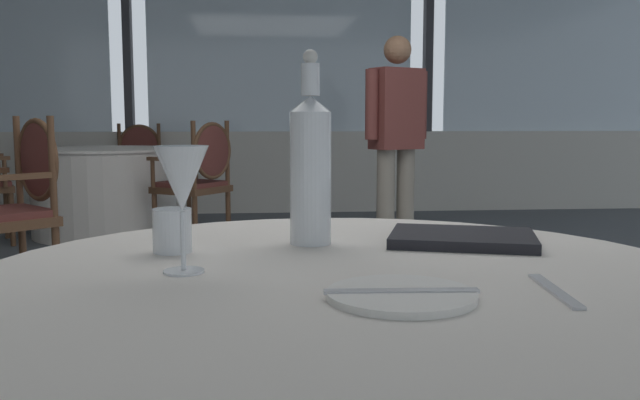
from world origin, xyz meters
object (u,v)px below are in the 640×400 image
object	(u,v)px
wine_glass	(182,181)
water_tumbler	(172,230)
dining_chair_1_2	(15,195)
diner_person_1	(396,132)
water_bottle	(311,166)
side_plate	(401,295)
menu_book	(462,238)
dining_chair_0_2	(137,163)
dining_chair_0_1	(200,173)

from	to	relation	value
wine_glass	water_tumbler	distance (m)	0.20
dining_chair_1_2	diner_person_1	size ratio (longest dim) A/B	0.64
water_bottle	wine_glass	distance (m)	0.32
side_plate	dining_chair_1_2	distance (m)	3.13
dining_chair_1_2	menu_book	bearing A→B (deg)	82.90
menu_book	dining_chair_0_2	bearing A→B (deg)	122.86
dining_chair_0_1	dining_chair_1_2	world-z (taller)	dining_chair_1_2
wine_glass	menu_book	size ratio (longest dim) A/B	0.73
dining_chair_0_1	dining_chair_0_2	distance (m)	1.80
water_tumbler	dining_chair_1_2	xyz separation A→B (m)	(-1.10, 2.42, -0.19)
menu_book	dining_chair_0_2	xyz separation A→B (m)	(-1.59, 5.65, -0.20)
side_plate	menu_book	distance (m)	0.44
side_plate	water_bottle	distance (m)	0.45
water_bottle	dining_chair_1_2	bearing A→B (deg)	119.94
dining_chair_0_2	dining_chair_1_2	world-z (taller)	dining_chair_1_2
dining_chair_0_1	dining_chair_0_2	world-z (taller)	dining_chair_0_1
water_tumbler	diner_person_1	world-z (taller)	diner_person_1
water_bottle	wine_glass	world-z (taller)	water_bottle
side_plate	wine_glass	size ratio (longest dim) A/B	1.02
wine_glass	dining_chair_0_1	distance (m)	4.25
water_tumbler	side_plate	bearing A→B (deg)	-45.89
dining_chair_0_1	side_plate	bearing A→B (deg)	133.28
dining_chair_1_2	diner_person_1	distance (m)	2.56
water_bottle	menu_book	size ratio (longest dim) A/B	1.35
water_bottle	water_tumbler	size ratio (longest dim) A/B	4.64
water_tumbler	dining_chair_0_2	size ratio (longest dim) A/B	0.08
side_plate	wine_glass	xyz separation A→B (m)	(-0.31, 0.18, 0.14)
menu_book	diner_person_1	world-z (taller)	diner_person_1
side_plate	water_tumbler	size ratio (longest dim) A/B	2.54
water_bottle	diner_person_1	bearing A→B (deg)	75.84
water_tumbler	menu_book	bearing A→B (deg)	4.24
water_bottle	dining_chair_0_2	size ratio (longest dim) A/B	0.39
water_bottle	water_tumbler	distance (m)	0.28
water_bottle	dining_chair_0_1	world-z (taller)	water_bottle
water_bottle	menu_book	distance (m)	0.33
water_tumbler	dining_chair_1_2	world-z (taller)	dining_chair_1_2
side_plate	wine_glass	bearing A→B (deg)	148.89
side_plate	dining_chair_0_1	bearing A→B (deg)	98.14
menu_book	dining_chair_1_2	xyz separation A→B (m)	(-1.65, 2.38, -0.16)
menu_book	water_bottle	bearing A→B (deg)	-167.20
wine_glass	dining_chair_0_2	bearing A→B (deg)	100.47
menu_book	dining_chair_0_1	xyz separation A→B (m)	(-0.84, 4.02, -0.18)
side_plate	water_tumbler	bearing A→B (deg)	134.11
wine_glass	dining_chair_0_1	xyz separation A→B (m)	(-0.33, 4.23, -0.32)
water_bottle	side_plate	bearing A→B (deg)	-77.95
water_tumbler	diner_person_1	distance (m)	3.78
dining_chair_0_1	dining_chair_0_2	size ratio (longest dim) A/B	1.03
dining_chair_0_1	dining_chair_1_2	xyz separation A→B (m)	(-0.81, -1.64, 0.02)
side_plate	dining_chair_0_2	xyz separation A→B (m)	(-1.39, 6.05, -0.20)
water_bottle	menu_book	xyz separation A→B (m)	(0.29, -0.02, -0.14)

